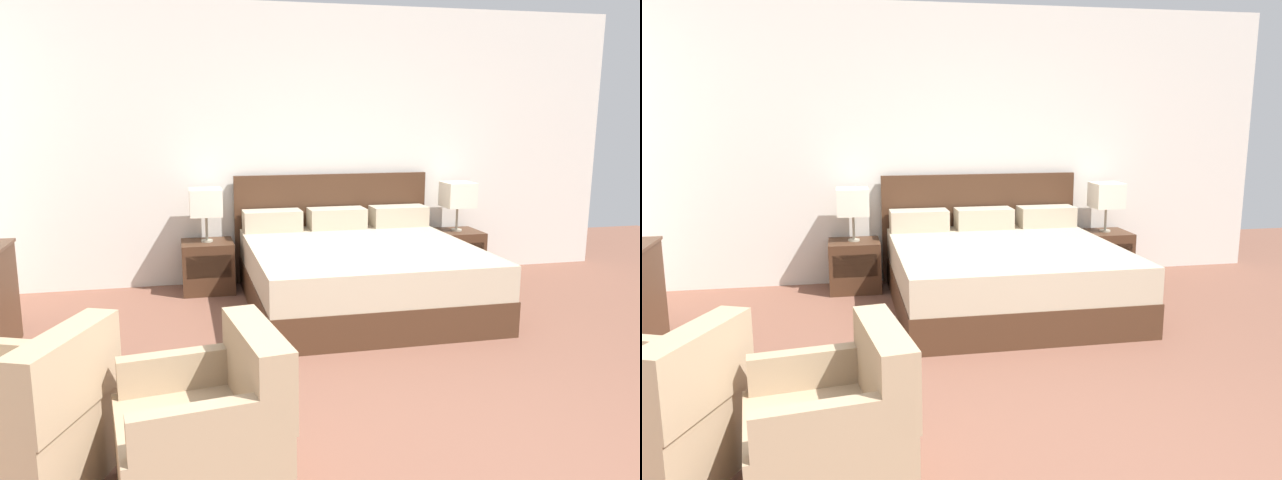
# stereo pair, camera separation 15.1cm
# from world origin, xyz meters

# --- Properties ---
(wall_back) EXTENTS (6.97, 0.06, 2.74)m
(wall_back) POSITION_xyz_m (0.00, 3.88, 1.37)
(wall_back) COLOR beige
(wall_back) RESTS_ON ground
(bed) EXTENTS (2.00, 2.09, 1.08)m
(bed) POSITION_xyz_m (0.43, 2.82, 0.31)
(bed) COLOR #422819
(bed) RESTS_ON ground
(nightstand_left) EXTENTS (0.48, 0.45, 0.49)m
(nightstand_left) POSITION_xyz_m (-0.86, 3.56, 0.24)
(nightstand_left) COLOR #422819
(nightstand_left) RESTS_ON ground
(nightstand_right) EXTENTS (0.48, 0.45, 0.49)m
(nightstand_right) POSITION_xyz_m (1.71, 3.56, 0.24)
(nightstand_right) COLOR #422819
(nightstand_right) RESTS_ON ground
(table_lamp_left) EXTENTS (0.30, 0.30, 0.51)m
(table_lamp_left) POSITION_xyz_m (-0.86, 3.56, 0.86)
(table_lamp_left) COLOR gray
(table_lamp_left) RESTS_ON nightstand_left
(table_lamp_right) EXTENTS (0.30, 0.30, 0.51)m
(table_lamp_right) POSITION_xyz_m (1.71, 3.56, 0.86)
(table_lamp_right) COLOR gray
(table_lamp_right) RESTS_ON nightstand_right
(armchair_by_window) EXTENTS (0.90, 0.89, 0.76)m
(armchair_by_window) POSITION_xyz_m (-1.82, 0.44, 0.28)
(armchair_by_window) COLOR #9E8466
(armchair_by_window) RESTS_ON ground
(armchair_companion) EXTENTS (0.78, 0.77, 0.76)m
(armchair_companion) POSITION_xyz_m (-1.02, 0.20, 0.28)
(armchair_companion) COLOR #9E8466
(armchair_companion) RESTS_ON ground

